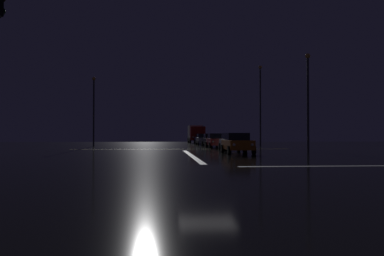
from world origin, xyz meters
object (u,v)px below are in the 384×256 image
Objects in this scene: streetlamp_right_far at (260,100)px; sedan_blue at (201,139)px; sedan_orange at (237,143)px; sedan_silver at (204,139)px; box_truck at (196,133)px; sedan_white at (232,142)px; streetlamp_right_near at (308,94)px; sedan_red at (216,141)px; streetlamp_left_far at (94,106)px; sedan_black at (211,140)px.

sedan_blue is at bearing 119.25° from streetlamp_right_far.
sedan_orange and sedan_silver have the same top height.
sedan_silver is 14.14m from box_truck.
sedan_white is 7.84m from streetlamp_right_near.
sedan_white is at bearing -85.37° from sedan_red.
sedan_white is 1.00× the size of sedan_red.
sedan_orange is 1.00× the size of sedan_silver.
sedan_blue is at bearing 87.05° from sedan_silver.
sedan_orange is at bearing -90.00° from sedan_silver.
sedan_blue is at bearing 38.37° from streetlamp_left_far.
streetlamp_left_far is (-14.15, 19.12, 4.17)m from sedan_orange.
sedan_white is at bearing -89.09° from box_truck.
streetlamp_left_far is 1.02× the size of streetlamp_right_near.
streetlamp_right_near is (6.62, -9.27, 4.09)m from sedan_red.
sedan_white is 32.18m from box_truck.
box_truck reaches higher than sedan_orange.
sedan_silver is at bearing 90.00° from sedan_orange.
sedan_red is 10.70m from streetlamp_right_far.
sedan_red is 0.52× the size of box_truck.
sedan_red is 25.65m from box_truck.
sedan_red is at bearing 94.63° from sedan_white.
streetlamp_left_far reaches higher than sedan_red.
sedan_blue is 18.95m from streetlamp_left_far.
sedan_red is at bearing -89.24° from sedan_silver.
streetlamp_right_near is 16.03m from streetlamp_right_far.
sedan_red is at bearing -91.13° from sedan_black.
sedan_black is at bearing 92.08° from sedan_white.
sedan_blue is 14.09m from streetlamp_right_far.
streetlamp_right_far reaches higher than sedan_black.
box_truck reaches higher than sedan_red.
sedan_orange is 0.51× the size of streetlamp_right_near.
box_truck reaches higher than sedan_silver.
streetlamp_right_far is at bearing -0.00° from streetlamp_left_far.
sedan_orange is at bearing -90.83° from sedan_black.
sedan_blue is (0.34, 6.68, 0.00)m from sedan_silver.
streetlamp_right_far reaches higher than streetlamp_right_near.
streetlamp_right_near is at bearing -71.97° from sedan_silver.
sedan_orange is at bearing -109.51° from streetlamp_right_far.
sedan_red is 1.00× the size of sedan_silver.
sedan_red is at bearing -134.54° from streetlamp_right_far.
sedan_blue is at bearing 89.40° from sedan_red.
sedan_black is 0.51× the size of streetlamp_right_near.
streetlamp_left_far is at bearing 126.51° from sedan_orange.
streetlamp_right_near is (6.52, -14.48, 4.09)m from sedan_black.
box_truck is at bearing 100.71° from streetlamp_right_near.
box_truck is 0.80× the size of streetlamp_right_far.
sedan_red is (0.15, 12.39, 0.00)m from sedan_orange.
sedan_silver is (0.00, 23.92, 0.00)m from sedan_orange.
streetlamp_right_far reaches higher than streetlamp_left_far.
sedan_white is 11.74m from sedan_black.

